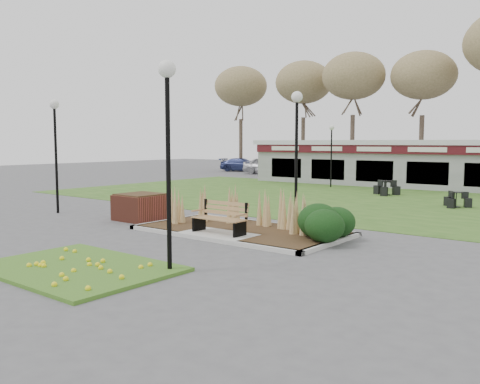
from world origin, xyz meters
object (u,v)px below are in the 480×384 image
Objects in this scene: park_bench at (221,217)px; food_pavilion at (435,164)px; lamp_post_far_left at (331,142)px; lamp_post_near_right at (168,119)px; bistro_set_a at (386,190)px; bistro_set_b at (456,202)px; lamp_post_mid_left at (55,131)px; car_black at (302,168)px; car_blue at (242,165)px; car_silver at (268,166)px; brick_planter at (141,207)px; lamp_post_near_left at (297,129)px.

park_bench is 0.07× the size of food_pavilion.
lamp_post_near_right is at bearing -70.92° from lamp_post_far_left.
lamp_post_far_left is (-7.09, 20.50, -0.47)m from lamp_post_near_right.
bistro_set_a is 5.23m from bistro_set_b.
park_bench is 14.33m from bistro_set_a.
lamp_post_mid_left is at bearing -136.03° from bistro_set_b.
bistro_set_a is at bearing 93.24° from park_bench.
car_black is at bearing 116.24° from lamp_post_near_right.
car_black reaches higher than bistro_set_a.
lamp_post_mid_left is 25.52m from car_black.
car_blue is at bearing 160.65° from food_pavilion.
lamp_post_mid_left is 25.89m from car_silver.
brick_planter is 0.35× the size of car_silver.
car_silver is 4.89m from car_blue.
park_bench is at bearing -158.57° from car_blue.
park_bench is 0.39× the size of lamp_post_mid_left.
park_bench is at bearing -143.01° from car_black.
lamp_post_far_left is at bearing 148.46° from bistro_set_b.
car_silver is at bearing 142.58° from lamp_post_far_left.
car_blue is (-11.71, 26.84, -2.59)m from lamp_post_mid_left.
lamp_post_near_right is (1.74, -23.46, 1.78)m from food_pavilion.
bistro_set_a is (7.52, 14.39, -2.95)m from lamp_post_mid_left.
lamp_post_near_left is 9.31m from bistro_set_b.
park_bench is at bearing -72.30° from lamp_post_far_left.
car_blue is (-7.63, 1.78, -0.05)m from car_black.
car_silver is (-7.31, 24.71, -2.47)m from lamp_post_mid_left.
lamp_post_near_left is 25.77m from car_black.
lamp_post_mid_left is at bearing 160.02° from lamp_post_near_right.
bistro_set_b is (4.30, -2.98, -0.03)m from bistro_set_a.
car_black is at bearing 139.37° from bistro_set_b.
lamp_post_near_right is at bearing -85.75° from food_pavilion.
lamp_post_mid_left is (-9.06, -3.04, 0.00)m from lamp_post_near_left.
lamp_post_far_left is at bearing 79.95° from lamp_post_mid_left.
lamp_post_mid_left is at bearing -161.47° from lamp_post_near_left.
lamp_post_mid_left reaches higher than lamp_post_near_left.
food_pavilion is at bearing -102.40° from car_black.
food_pavilion is at bearing 90.00° from park_bench.
food_pavilion is 13.51m from car_black.
car_black is 7.83m from car_blue.
lamp_post_near_right reaches higher than brick_planter.
lamp_post_near_right is 33.37m from car_silver.
bistro_set_a is at bearing -138.33° from car_blue.
bistro_set_a is at bearing -129.73° from car_silver.
brick_planter is 0.35× the size of car_blue.
bistro_set_b is 0.30× the size of car_black.
lamp_post_far_left reaches higher than brick_planter.
lamp_post_far_left is (-5.35, -2.96, 1.31)m from food_pavilion.
car_silver reaches higher than brick_planter.
park_bench is 4.01m from lamp_post_near_left.
lamp_post_mid_left reaches higher than car_blue.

